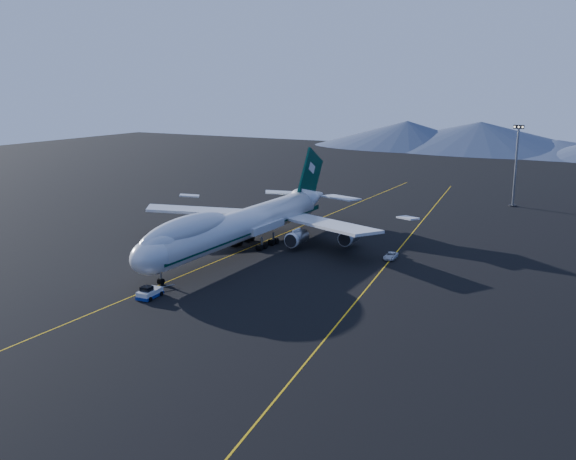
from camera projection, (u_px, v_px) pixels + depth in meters
The scene contains 7 objects.
ground at pixel (242, 251), 136.48m from camera, with size 500.00×500.00×0.00m, color black.
taxiway_line_main at pixel (242, 251), 136.48m from camera, with size 0.25×220.00×0.01m, color #ECB30D.
taxiway_line_side at pixel (392, 258), 131.01m from camera, with size 0.25×200.00×0.01m, color #ECB30D.
boeing_747 at pixel (241, 224), 135.21m from camera, with size 59.62×72.43×19.37m.
pushback_tug at pixel (150, 294), 106.73m from camera, with size 3.11×4.99×2.09m.
service_van at pixel (391, 256), 130.27m from camera, with size 2.16×4.69×1.30m, color white.
floodlight_mast at pixel (516, 166), 183.40m from camera, with size 2.89×2.16×23.36m.
Camera 1 is at (71.98, -111.11, 34.90)m, focal length 40.00 mm.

